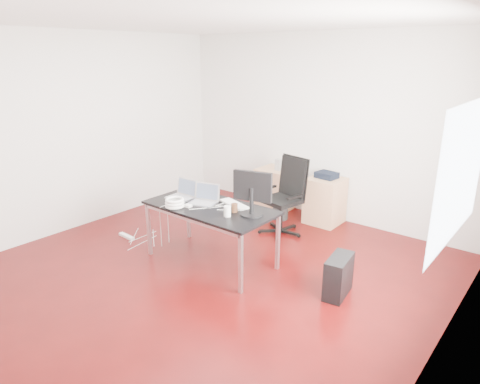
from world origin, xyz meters
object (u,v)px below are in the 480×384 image
Objects in this scene: office_chair at (286,192)px; pc_tower at (338,276)px; desk at (210,210)px; filing_cabinet_right at (325,201)px; filing_cabinet_left at (274,189)px.

office_chair is 2.40× the size of pc_tower.
desk is 2.29× the size of filing_cabinet_right.
filing_cabinet_left is 1.56× the size of pc_tower.
desk is at bearing -77.17° from filing_cabinet_left.
filing_cabinet_left is at bearing 145.39° from office_chair.
desk is 1.38m from office_chair.
office_chair is 1.54× the size of filing_cabinet_left.
filing_cabinet_right is 2.10m from pc_tower.
pc_tower is (1.58, 0.28, -0.46)m from desk.
filing_cabinet_left is at bearing 102.83° from desk.
filing_cabinet_right is at bearing 77.36° from desk.
desk is 2.29× the size of filing_cabinet_left.
office_chair is 0.78m from filing_cabinet_right.
filing_cabinet_right is (0.93, 0.00, 0.00)m from filing_cabinet_left.
pc_tower is at bearing -26.42° from office_chair.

